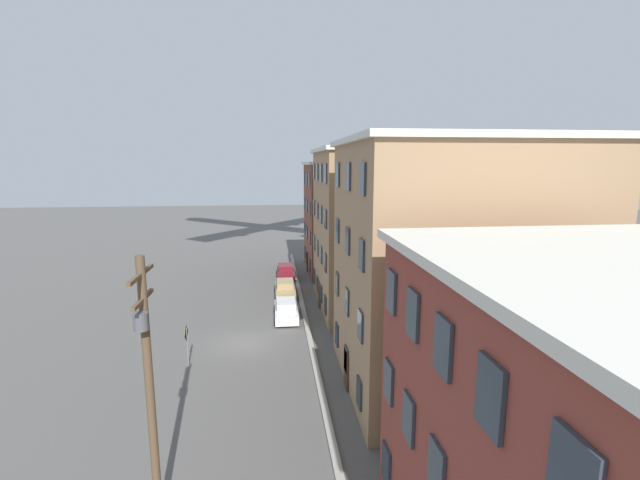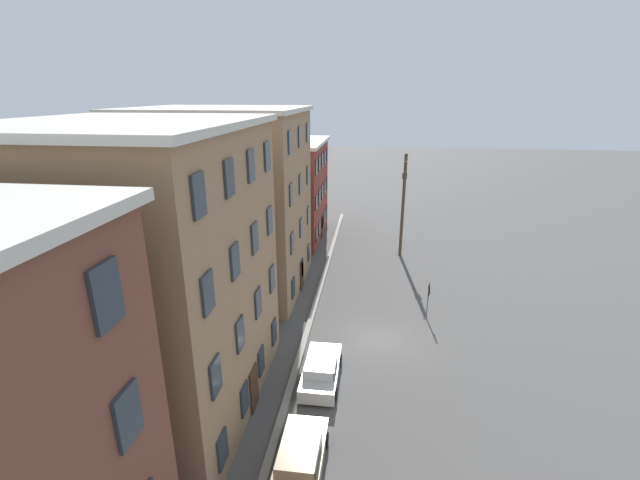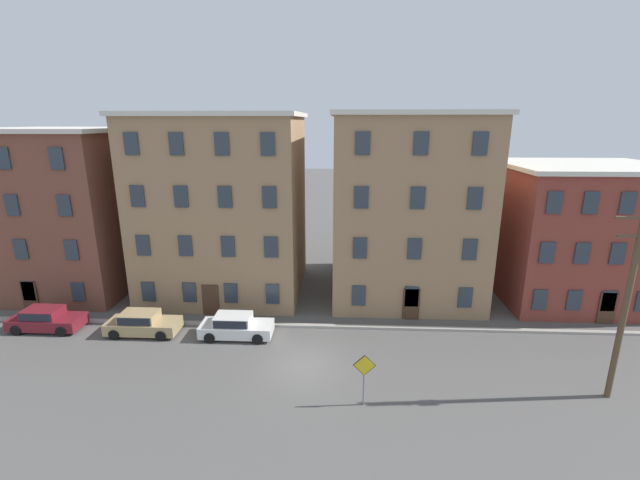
# 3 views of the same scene
# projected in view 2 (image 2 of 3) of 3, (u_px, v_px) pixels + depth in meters

# --- Properties ---
(ground_plane) EXTENTS (200.00, 200.00, 0.00)m
(ground_plane) POSITION_uv_depth(u_px,v_px,m) (378.00, 339.00, 26.47)
(ground_plane) COLOR #565451
(kerb_strip) EXTENTS (56.00, 0.36, 0.16)m
(kerb_strip) POSITION_uv_depth(u_px,v_px,m) (307.00, 333.00, 26.99)
(kerb_strip) COLOR #9E998E
(kerb_strip) RESTS_ON ground_plane
(apartment_midblock) EXTENTS (11.88, 10.27, 13.44)m
(apartment_midblock) POSITION_uv_depth(u_px,v_px,m) (141.00, 275.00, 19.16)
(apartment_midblock) COLOR #9E7A56
(apartment_midblock) RESTS_ON ground_plane
(apartment_far) EXTENTS (10.98, 11.88, 13.51)m
(apartment_far) POSITION_uv_depth(u_px,v_px,m) (225.00, 201.00, 31.94)
(apartment_far) COLOR #9E7A56
(apartment_far) RESTS_ON ground_plane
(apartment_annex) EXTENTS (11.35, 10.21, 9.95)m
(apartment_annex) POSITION_uv_depth(u_px,v_px,m) (275.00, 189.00, 44.28)
(apartment_annex) COLOR brown
(apartment_annex) RESTS_ON ground_plane
(car_tan) EXTENTS (4.40, 1.92, 1.43)m
(car_tan) POSITION_uv_depth(u_px,v_px,m) (300.00, 459.00, 16.89)
(car_tan) COLOR tan
(car_tan) RESTS_ON ground_plane
(car_white) EXTENTS (4.40, 1.92, 1.43)m
(car_white) POSITION_uv_depth(u_px,v_px,m) (321.00, 369.00, 22.42)
(car_white) COLOR silver
(car_white) RESTS_ON ground_plane
(caution_sign) EXTENTS (1.05, 0.08, 2.63)m
(caution_sign) POSITION_uv_depth(u_px,v_px,m) (429.00, 294.00, 28.40)
(caution_sign) COLOR slate
(caution_sign) RESTS_ON ground_plane
(utility_pole) EXTENTS (2.40, 0.44, 9.44)m
(utility_pole) POSITION_uv_depth(u_px,v_px,m) (403.00, 200.00, 38.52)
(utility_pole) COLOR brown
(utility_pole) RESTS_ON ground_plane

